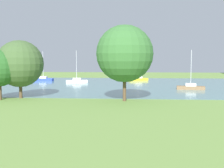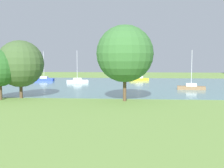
{
  "view_description": "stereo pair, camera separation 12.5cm",
  "coord_description": "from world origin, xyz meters",
  "px_view_note": "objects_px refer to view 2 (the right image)",
  "views": [
    {
      "loc": [
        2.22,
        -7.6,
        5.54
      ],
      "look_at": [
        -0.01,
        21.93,
        2.79
      ],
      "focal_mm": 44.67,
      "sensor_mm": 36.0,
      "label": 1
    },
    {
      "loc": [
        2.35,
        -7.59,
        5.54
      ],
      "look_at": [
        -0.01,
        21.93,
        2.79
      ],
      "focal_mm": 44.67,
      "sensor_mm": 36.0,
      "label": 2
    }
  ],
  "objects_px": {
    "sailboat_yellow": "(139,79)",
    "tree_west_near": "(0,68)",
    "tree_mid_shore": "(20,64)",
    "sailboat_white": "(77,81)",
    "sailboat_brown": "(191,87)",
    "tree_west_far": "(125,54)",
    "sailboat_blue": "(44,79)"
  },
  "relations": [
    {
      "from": "sailboat_white",
      "to": "tree_west_near",
      "type": "bearing_deg",
      "value": -100.87
    },
    {
      "from": "sailboat_white",
      "to": "sailboat_blue",
      "type": "bearing_deg",
      "value": 153.31
    },
    {
      "from": "sailboat_yellow",
      "to": "tree_mid_shore",
      "type": "distance_m",
      "value": 35.8
    },
    {
      "from": "tree_west_near",
      "to": "tree_mid_shore",
      "type": "distance_m",
      "value": 2.83
    },
    {
      "from": "tree_west_near",
      "to": "tree_west_far",
      "type": "bearing_deg",
      "value": 0.82
    },
    {
      "from": "tree_west_near",
      "to": "sailboat_yellow",
      "type": "bearing_deg",
      "value": 60.25
    },
    {
      "from": "sailboat_brown",
      "to": "sailboat_blue",
      "type": "bearing_deg",
      "value": 152.88
    },
    {
      "from": "sailboat_yellow",
      "to": "tree_west_far",
      "type": "relative_size",
      "value": 0.63
    },
    {
      "from": "sailboat_yellow",
      "to": "tree_west_far",
      "type": "bearing_deg",
      "value": -94.09
    },
    {
      "from": "tree_west_near",
      "to": "tree_mid_shore",
      "type": "xyz_separation_m",
      "value": [
        2.08,
        1.83,
        0.56
      ]
    },
    {
      "from": "sailboat_blue",
      "to": "tree_mid_shore",
      "type": "distance_m",
      "value": 29.87
    },
    {
      "from": "sailboat_white",
      "to": "tree_mid_shore",
      "type": "xyz_separation_m",
      "value": [
        -2.93,
        -24.28,
        4.31
      ]
    },
    {
      "from": "sailboat_brown",
      "to": "sailboat_white",
      "type": "distance_m",
      "value": 25.71
    },
    {
      "from": "sailboat_brown",
      "to": "tree_mid_shore",
      "type": "distance_m",
      "value": 28.97
    },
    {
      "from": "sailboat_yellow",
      "to": "tree_mid_shore",
      "type": "bearing_deg",
      "value": -118.3
    },
    {
      "from": "tree_west_far",
      "to": "sailboat_brown",
      "type": "bearing_deg",
      "value": 51.3
    },
    {
      "from": "tree_mid_shore",
      "to": "tree_west_far",
      "type": "relative_size",
      "value": 0.82
    },
    {
      "from": "sailboat_yellow",
      "to": "sailboat_white",
      "type": "xyz_separation_m",
      "value": [
        -13.92,
        -7.01,
        0.01
      ]
    },
    {
      "from": "sailboat_yellow",
      "to": "tree_west_near",
      "type": "xyz_separation_m",
      "value": [
        -18.93,
        -33.12,
        3.76
      ]
    },
    {
      "from": "sailboat_blue",
      "to": "tree_west_far",
      "type": "xyz_separation_m",
      "value": [
        20.74,
        -30.49,
        5.65
      ]
    },
    {
      "from": "sailboat_white",
      "to": "tree_mid_shore",
      "type": "height_order",
      "value": "tree_mid_shore"
    },
    {
      "from": "sailboat_yellow",
      "to": "tree_west_near",
      "type": "bearing_deg",
      "value": -119.75
    },
    {
      "from": "sailboat_white",
      "to": "tree_mid_shore",
      "type": "distance_m",
      "value": 24.83
    },
    {
      "from": "sailboat_brown",
      "to": "tree_west_near",
      "type": "distance_m",
      "value": 31.55
    },
    {
      "from": "sailboat_white",
      "to": "tree_mid_shore",
      "type": "relative_size",
      "value": 0.9
    },
    {
      "from": "sailboat_yellow",
      "to": "sailboat_blue",
      "type": "height_order",
      "value": "sailboat_blue"
    },
    {
      "from": "sailboat_brown",
      "to": "tree_west_far",
      "type": "relative_size",
      "value": 0.71
    },
    {
      "from": "sailboat_yellow",
      "to": "tree_mid_shore",
      "type": "relative_size",
      "value": 0.76
    },
    {
      "from": "sailboat_blue",
      "to": "tree_west_far",
      "type": "height_order",
      "value": "tree_west_far"
    },
    {
      "from": "tree_west_near",
      "to": "tree_mid_shore",
      "type": "bearing_deg",
      "value": 41.31
    },
    {
      "from": "sailboat_blue",
      "to": "tree_west_near",
      "type": "distance_m",
      "value": 31.23
    },
    {
      "from": "sailboat_brown",
      "to": "tree_mid_shore",
      "type": "relative_size",
      "value": 0.87
    }
  ]
}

